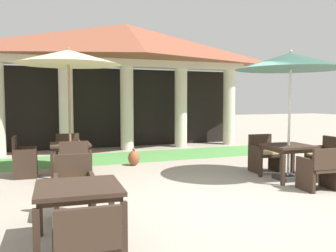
# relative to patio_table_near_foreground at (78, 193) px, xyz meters

# --- Properties ---
(ground_plane) EXTENTS (60.00, 60.00, 0.00)m
(ground_plane) POSITION_rel_patio_table_near_foreground_xyz_m (2.72, 0.73, -0.63)
(ground_plane) COLOR #9E9384
(background_pavilion) EXTENTS (9.29, 3.05, 4.27)m
(background_pavilion) POSITION_rel_patio_table_near_foreground_xyz_m (2.72, 7.88, 2.65)
(background_pavilion) COLOR beige
(background_pavilion) RESTS_ON ground
(lawn_strip) EXTENTS (11.09, 2.10, 0.01)m
(lawn_strip) POSITION_rel_patio_table_near_foreground_xyz_m (2.72, 6.15, -0.63)
(lawn_strip) COLOR #519347
(lawn_strip) RESTS_ON ground
(patio_table_near_foreground) EXTENTS (1.05, 1.05, 0.72)m
(patio_table_near_foreground) POSITION_rel_patio_table_near_foreground_xyz_m (0.00, 0.00, 0.00)
(patio_table_near_foreground) COLOR #38281E
(patio_table_near_foreground) RESTS_ON ground
(patio_chair_near_foreground_north) EXTENTS (0.60, 0.58, 0.91)m
(patio_chair_near_foreground_north) POSITION_rel_patio_table_near_foreground_xyz_m (0.08, 1.02, -0.22)
(patio_chair_near_foreground_north) COLOR #38281E
(patio_chair_near_foreground_north) RESTS_ON ground
(patio_chair_near_foreground_south) EXTENTS (0.63, 0.62, 0.82)m
(patio_chair_near_foreground_south) POSITION_rel_patio_table_near_foreground_xyz_m (-0.07, -1.02, -0.24)
(patio_chair_near_foreground_south) COLOR #38281E
(patio_chair_near_foreground_south) RESTS_ON ground
(patio_table_mid_left) EXTENTS (0.94, 0.94, 0.72)m
(patio_table_mid_left) POSITION_rel_patio_table_near_foreground_xyz_m (0.40, 4.26, -0.01)
(patio_table_mid_left) COLOR #38281E
(patio_table_mid_left) RESTS_ON ground
(patio_umbrella_mid_left) EXTENTS (2.38, 2.38, 2.91)m
(patio_umbrella_mid_left) POSITION_rel_patio_table_near_foreground_xyz_m (0.40, 4.26, 2.03)
(patio_umbrella_mid_left) COLOR #2D2D2D
(patio_umbrella_mid_left) RESTS_ON ground
(patio_chair_mid_left_south) EXTENTS (0.61, 0.61, 0.90)m
(patio_chair_mid_left_south) POSITION_rel_patio_table_near_foreground_xyz_m (0.34, 3.25, -0.23)
(patio_chair_mid_left_south) COLOR #38281E
(patio_chair_mid_left_south) RESTS_ON ground
(patio_chair_mid_left_west) EXTENTS (0.53, 0.59, 0.91)m
(patio_chair_mid_left_west) POSITION_rel_patio_table_near_foreground_xyz_m (-0.61, 4.32, -0.21)
(patio_chair_mid_left_west) COLOR #38281E
(patio_chair_mid_left_west) RESTS_ON ground
(patio_chair_mid_left_north) EXTENTS (0.64, 0.55, 0.84)m
(patio_chair_mid_left_north) POSITION_rel_patio_table_near_foreground_xyz_m (0.46, 5.26, -0.22)
(patio_chair_mid_left_north) COLOR #38281E
(patio_chair_mid_left_north) RESTS_ON ground
(patio_table_mid_right) EXTENTS (0.98, 0.98, 0.76)m
(patio_table_mid_right) POSITION_rel_patio_table_near_foreground_xyz_m (4.69, 1.93, 0.02)
(patio_table_mid_right) COLOR #38281E
(patio_table_mid_right) RESTS_ON ground
(patio_umbrella_mid_right) EXTENTS (2.33, 2.33, 2.77)m
(patio_umbrella_mid_right) POSITION_rel_patio_table_near_foreground_xyz_m (4.69, 1.93, 1.87)
(patio_umbrella_mid_right) COLOR #2D2D2D
(patio_umbrella_mid_right) RESTS_ON ground
(patio_chair_mid_right_east) EXTENTS (0.59, 0.67, 0.90)m
(patio_chair_mid_right_east) POSITION_rel_patio_table_near_foreground_xyz_m (5.64, 1.86, -0.21)
(patio_chair_mid_right_east) COLOR #38281E
(patio_chair_mid_right_east) RESTS_ON ground
(patio_chair_mid_right_north) EXTENTS (0.67, 0.55, 0.88)m
(patio_chair_mid_right_north) POSITION_rel_patio_table_near_foreground_xyz_m (4.77, 2.89, -0.22)
(patio_chair_mid_right_north) COLOR #38281E
(patio_chair_mid_right_north) RESTS_ON ground
(patio_chair_mid_right_south) EXTENTS (0.65, 0.57, 0.83)m
(patio_chair_mid_right_south) POSITION_rel_patio_table_near_foreground_xyz_m (4.62, 0.99, -0.23)
(patio_chair_mid_right_south) COLOR #38281E
(patio_chair_mid_right_south) RESTS_ON ground
(terracotta_urn) EXTENTS (0.30, 0.30, 0.46)m
(terracotta_urn) POSITION_rel_patio_table_near_foreground_xyz_m (2.08, 4.80, -0.44)
(terracotta_urn) COLOR brown
(terracotta_urn) RESTS_ON ground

